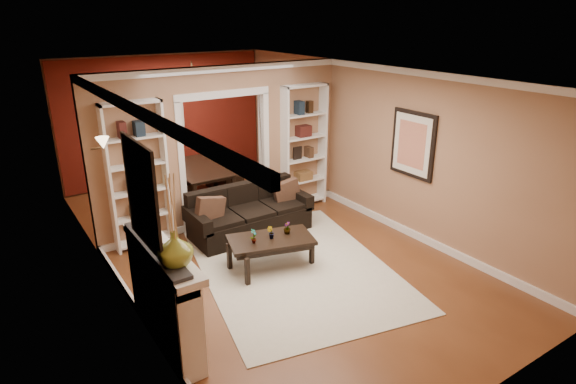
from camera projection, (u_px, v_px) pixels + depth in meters
floor at (261, 244)px, 7.73m from camera, size 8.00×8.00×0.00m
ceiling at (257, 73)px, 6.79m from camera, size 8.00×8.00×0.00m
wall_back at (165, 118)px, 10.38m from camera, size 8.00×0.00×8.00m
wall_front at (495, 278)px, 4.14m from camera, size 8.00×0.00×8.00m
wall_left at (106, 193)px, 6.09m from camera, size 0.00×8.00×8.00m
wall_right at (370, 143)px, 8.43m from camera, size 0.00×8.00×8.00m
partition_wall at (224, 147)px, 8.19m from camera, size 4.50×0.15×2.70m
red_back_panel at (166, 120)px, 10.36m from camera, size 4.44×0.04×2.64m
dining_window at (166, 110)px, 10.25m from camera, size 0.78×0.03×0.98m
area_rug at (294, 267)px, 7.02m from camera, size 3.24×4.04×0.01m
sofa at (250, 211)px, 7.97m from camera, size 2.04×0.88×0.80m
pillow_left at (210, 209)px, 7.50m from camera, size 0.47×0.18×0.46m
pillow_right at (287, 191)px, 8.26m from camera, size 0.46×0.18×0.45m
coffee_table at (271, 252)px, 6.98m from camera, size 1.33×0.95×0.46m
plant_left at (254, 236)px, 6.72m from camera, size 0.14×0.13×0.22m
plant_center at (271, 233)px, 6.87m from camera, size 0.12×0.12×0.18m
plant_right at (287, 228)px, 7.01m from camera, size 0.13×0.13×0.18m
bookshelf_left at (138, 177)px, 7.33m from camera, size 0.90×0.30×2.30m
bookshelf_right at (303, 147)px, 8.94m from camera, size 0.90×0.30×2.30m
fireplace at (166, 296)px, 5.27m from camera, size 0.32×1.70×1.16m
vase at (175, 249)px, 4.66m from camera, size 0.41×0.41×0.37m
mirror at (141, 194)px, 4.77m from camera, size 0.03×0.95×1.10m
wall_sconce at (98, 146)px, 6.40m from camera, size 0.18×0.18×0.22m
framed_art at (412, 144)px, 7.56m from camera, size 0.04×0.85×1.05m
dining_table at (200, 181)px, 9.68m from camera, size 1.74×0.97×0.61m
dining_chair_nw at (179, 185)px, 9.12m from camera, size 0.51×0.51×0.84m
dining_chair_ne at (231, 176)px, 9.69m from camera, size 0.52×0.52×0.82m
dining_chair_sw at (168, 179)px, 9.60m from camera, size 0.47×0.47×0.75m
dining_chair_se at (218, 168)px, 10.16m from camera, size 0.53×0.53×0.83m
chandelier at (186, 95)px, 9.13m from camera, size 0.50×0.50×0.30m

